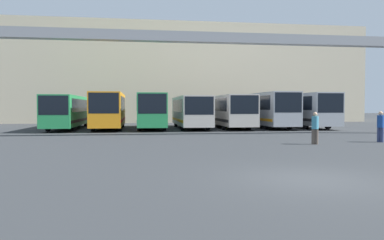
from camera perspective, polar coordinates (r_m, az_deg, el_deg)
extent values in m
plane|color=#2D3033|center=(11.13, 17.74, -8.65)|extent=(200.00, 200.00, 0.00)
cube|color=beige|center=(53.29, -2.88, 6.76)|extent=(50.97, 12.00, 12.84)
cube|color=gray|center=(27.03, 2.33, 12.42)|extent=(31.31, 0.80, 0.70)
cube|color=#268C4C|center=(36.40, -18.29, 1.36)|extent=(2.40, 12.38, 2.65)
cube|color=black|center=(30.35, -20.37, 2.13)|extent=(2.21, 0.06, 1.48)
cube|color=black|center=(36.40, -18.29, 2.12)|extent=(2.43, 10.52, 1.11)
cube|color=black|center=(36.42, -18.27, 0.03)|extent=(2.43, 11.76, 0.24)
cylinder|color=black|center=(33.25, -21.09, -0.75)|extent=(0.28, 1.01, 1.01)
cylinder|color=black|center=(32.84, -17.55, -0.74)|extent=(0.28, 1.01, 1.01)
cylinder|color=black|center=(40.03, -18.85, -0.27)|extent=(0.28, 1.01, 1.01)
cylinder|color=black|center=(39.69, -15.90, -0.26)|extent=(0.28, 1.01, 1.01)
cube|color=orange|center=(34.76, -12.53, 1.58)|extent=(2.52, 10.05, 2.89)
cube|color=black|center=(29.78, -13.30, 2.54)|extent=(2.32, 0.06, 1.62)
cube|color=black|center=(34.76, -12.54, 2.47)|extent=(2.55, 8.54, 1.21)
cube|color=red|center=(34.78, -12.52, 0.06)|extent=(2.55, 9.54, 0.24)
cylinder|color=black|center=(32.11, -14.87, -0.79)|extent=(0.28, 0.99, 0.99)
cylinder|color=black|center=(31.92, -10.95, -0.78)|extent=(0.28, 0.99, 0.99)
cylinder|color=black|center=(37.69, -13.85, -0.37)|extent=(0.28, 0.99, 0.99)
cylinder|color=black|center=(37.53, -10.51, -0.35)|extent=(0.28, 0.99, 0.99)
cube|color=#268C4C|center=(34.69, -6.34, 1.57)|extent=(2.45, 10.08, 2.82)
cube|color=black|center=(29.67, -6.06, 2.50)|extent=(2.25, 0.06, 1.58)
cube|color=black|center=(34.69, -6.34, 2.43)|extent=(2.48, 8.57, 1.19)
cube|color=#1966B2|center=(34.71, -6.34, 0.08)|extent=(2.48, 9.58, 0.24)
cylinder|color=black|center=(31.88, -8.09, -0.72)|extent=(0.28, 1.03, 1.03)
cylinder|color=black|center=(31.95, -4.28, -0.70)|extent=(0.28, 1.03, 1.03)
cylinder|color=black|center=(37.53, -8.08, -0.31)|extent=(0.28, 1.03, 1.03)
cylinder|color=black|center=(37.58, -4.84, -0.29)|extent=(0.28, 1.03, 1.03)
cube|color=beige|center=(35.13, -0.22, 1.42)|extent=(2.56, 10.34, 2.61)
cube|color=black|center=(30.03, 1.12, 2.21)|extent=(2.35, 0.06, 1.46)
cube|color=black|center=(35.13, -0.22, 2.19)|extent=(2.59, 8.79, 1.10)
cube|color=orange|center=(35.15, -0.22, 0.05)|extent=(2.59, 9.83, 0.24)
cylinder|color=black|center=(32.15, -1.49, -0.71)|extent=(0.28, 1.00, 1.00)
cylinder|color=black|center=(32.48, 2.43, -0.68)|extent=(0.28, 1.00, 1.00)
cylinder|color=black|center=(37.91, -2.49, -0.29)|extent=(0.28, 1.00, 1.00)
cylinder|color=black|center=(38.19, 0.85, -0.27)|extent=(0.28, 1.00, 1.00)
cube|color=beige|center=(36.61, 5.44, 1.52)|extent=(2.58, 11.94, 2.73)
cube|color=black|center=(30.85, 8.02, 2.34)|extent=(2.37, 0.06, 1.53)
cube|color=black|center=(36.61, 5.44, 2.31)|extent=(2.61, 10.15, 1.15)
cube|color=black|center=(36.63, 5.43, 0.16)|extent=(2.61, 11.34, 0.24)
cylinder|color=black|center=(33.13, 4.88, -0.63)|extent=(0.28, 1.00, 1.00)
cylinder|color=black|center=(33.71, 8.62, -0.60)|extent=(0.28, 1.00, 1.00)
cylinder|color=black|center=(39.67, 2.72, -0.19)|extent=(0.28, 1.00, 1.00)
cylinder|color=black|center=(40.15, 5.89, -0.17)|extent=(0.28, 1.00, 1.00)
cube|color=#999EA5|center=(37.35, 11.17, 1.70)|extent=(2.54, 11.28, 2.98)
cube|color=black|center=(32.09, 14.48, 2.61)|extent=(2.34, 0.06, 1.67)
cube|color=black|center=(37.35, 11.17, 2.55)|extent=(2.57, 9.59, 1.25)
cube|color=orange|center=(37.36, 11.16, 0.23)|extent=(2.57, 10.72, 0.24)
cylinder|color=black|center=(34.03, 11.13, -0.64)|extent=(0.28, 0.94, 0.94)
cylinder|color=black|center=(34.83, 14.59, -0.61)|extent=(0.28, 0.94, 0.94)
cylinder|color=black|center=(40.05, 8.16, -0.23)|extent=(0.28, 0.94, 0.94)
cylinder|color=black|center=(40.73, 11.17, -0.21)|extent=(0.28, 0.94, 0.94)
cube|color=#999EA5|center=(38.78, 16.39, 1.63)|extent=(2.52, 11.37, 2.93)
cube|color=black|center=(33.71, 20.38, 2.46)|extent=(2.32, 0.06, 1.64)
cube|color=black|center=(38.78, 16.39, 2.43)|extent=(2.55, 9.66, 1.23)
cube|color=black|center=(38.80, 16.37, 0.24)|extent=(2.55, 10.80, 0.24)
cylinder|color=black|center=(35.46, 16.87, -0.52)|extent=(0.28, 1.03, 1.03)
cylinder|color=black|center=(36.44, 20.01, -0.48)|extent=(0.28, 1.03, 1.03)
cylinder|color=black|center=(41.32, 13.15, -0.13)|extent=(0.28, 1.03, 1.03)
cylinder|color=black|center=(42.17, 15.94, -0.11)|extent=(0.28, 1.03, 1.03)
cylinder|color=brown|center=(21.40, 18.44, -2.43)|extent=(0.19, 0.19, 0.83)
cylinder|color=brown|center=(21.38, 18.00, -2.43)|extent=(0.19, 0.19, 0.83)
cylinder|color=teal|center=(21.34, 18.25, -0.38)|extent=(0.36, 0.36, 0.69)
sphere|color=tan|center=(21.33, 18.26, 0.85)|extent=(0.23, 0.23, 0.23)
cylinder|color=navy|center=(24.07, 26.94, -2.04)|extent=(0.19, 0.19, 0.85)
cylinder|color=navy|center=(24.14, 26.58, -2.02)|extent=(0.19, 0.19, 0.85)
cylinder|color=navy|center=(24.07, 26.79, -0.19)|extent=(0.37, 0.37, 0.71)
sphere|color=tan|center=(24.05, 26.81, 0.92)|extent=(0.23, 0.23, 0.23)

